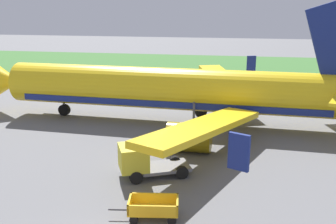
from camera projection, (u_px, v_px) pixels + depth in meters
The scene contains 4 objects.
grass_strip at pixel (203, 66), 67.10m from camera, with size 220.00×28.00×0.06m, color #3D7033.
airplane at pixel (182, 90), 34.47m from camera, with size 37.63×30.26×11.34m.
baggage_cart_second_in_row at pixel (153, 208), 19.57m from camera, with size 3.62×1.73×1.07m.
service_truck_beside_carts at pixel (141, 160), 24.14m from camera, with size 4.77×3.54×2.10m.
Camera 1 is at (5.77, -13.41, 10.53)m, focal length 41.64 mm.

